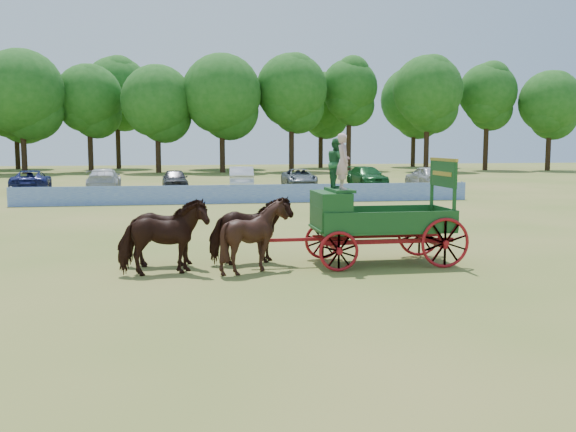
{
  "coord_description": "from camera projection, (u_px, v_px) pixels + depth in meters",
  "views": [
    {
      "loc": [
        -5.03,
        -18.06,
        3.45
      ],
      "look_at": [
        -1.87,
        0.27,
        1.3
      ],
      "focal_mm": 40.0,
      "sensor_mm": 36.0,
      "label": 1
    }
  ],
  "objects": [
    {
      "name": "horse_lead_left",
      "position": [
        163.0,
        238.0,
        16.64
      ],
      "size": [
        2.43,
        1.45,
        1.92
      ],
      "primitive_type": "imported",
      "rotation": [
        0.0,
        0.0,
        1.76
      ],
      "color": "black",
      "rests_on": "ground"
    },
    {
      "name": "horse_lead_right",
      "position": [
        164.0,
        232.0,
        17.72
      ],
      "size": [
        2.3,
        1.07,
        1.92
      ],
      "primitive_type": "imported",
      "rotation": [
        0.0,
        0.0,
        1.59
      ],
      "color": "black",
      "rests_on": "ground"
    },
    {
      "name": "parked_cars",
      "position": [
        184.0,
        179.0,
        47.32
      ],
      "size": [
        42.1,
        7.09,
        1.64
      ],
      "color": "silver",
      "rests_on": "ground"
    },
    {
      "name": "treeline",
      "position": [
        162.0,
        96.0,
        75.76
      ],
      "size": [
        91.54,
        23.45,
        14.55
      ],
      "color": "#382314",
      "rests_on": "ground"
    },
    {
      "name": "horse_wheel_right",
      "position": [
        250.0,
        230.0,
        18.13
      ],
      "size": [
        2.46,
        1.53,
        1.92
      ],
      "primitive_type": "imported",
      "rotation": [
        0.0,
        0.0,
        1.8
      ],
      "color": "black",
      "rests_on": "ground"
    },
    {
      "name": "horse_wheel_left",
      "position": [
        255.0,
        236.0,
        17.05
      ],
      "size": [
        2.04,
        1.89,
        1.93
      ],
      "primitive_type": "imported",
      "rotation": [
        0.0,
        0.0,
        1.36
      ],
      "color": "black",
      "rests_on": "ground"
    },
    {
      "name": "sponsor_banner",
      "position": [
        250.0,
        194.0,
        36.31
      ],
      "size": [
        26.0,
        0.08,
        1.05
      ],
      "primitive_type": "cube",
      "color": "#2247B8",
      "rests_on": "ground"
    },
    {
      "name": "farm_dray",
      "position": [
        358.0,
        209.0,
        18.04
      ],
      "size": [
        6.0,
        2.0,
        3.68
      ],
      "color": "#A9101E",
      "rests_on": "ground"
    },
    {
      "name": "ground",
      "position": [
        352.0,
        259.0,
        18.92
      ],
      "size": [
        160.0,
        160.0,
        0.0
      ],
      "primitive_type": "plane",
      "color": "olive",
      "rests_on": "ground"
    }
  ]
}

